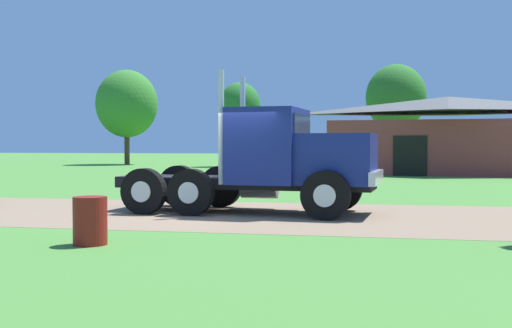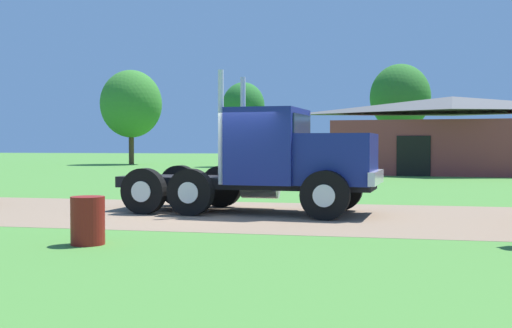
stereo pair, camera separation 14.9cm
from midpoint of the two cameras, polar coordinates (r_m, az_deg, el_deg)
The scene contains 8 objects.
ground_plane at distance 15.94m, azimuth -2.55°, elevation -4.50°, with size 200.00×200.00×0.00m, color #498434.
dirt_track at distance 15.94m, azimuth -2.55°, elevation -4.48°, with size 120.00×6.63×0.01m, color #8A7057.
truck_foreground_white at distance 16.11m, azimuth 1.59°, elevation 0.16°, with size 6.80×2.98×3.54m.
steel_barrel at distance 11.50m, azimuth -14.90°, elevation -4.90°, with size 0.59×0.59×0.83m, color maroon.
shed_building at distance 38.58m, azimuth 16.61°, elevation 2.33°, with size 14.28×7.31×4.48m.
tree_left at distance 56.09m, azimuth -11.50°, elevation 5.26°, with size 5.25×5.25×8.08m.
tree_mid at distance 49.77m, azimuth -1.57°, elevation 5.16°, with size 3.27×3.27×6.53m.
tree_right at distance 49.77m, azimuth 12.25°, elevation 5.80°, with size 4.53×4.53×7.78m.
Camera 1 is at (3.77, -15.39, 1.74)m, focal length 44.98 mm.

